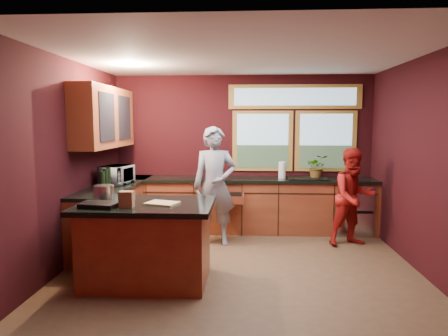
# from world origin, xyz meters

# --- Properties ---
(floor) EXTENTS (4.50, 4.50, 0.00)m
(floor) POSITION_xyz_m (0.00, 0.00, 0.00)
(floor) COLOR brown
(floor) RESTS_ON ground
(room_shell) EXTENTS (4.52, 4.02, 2.71)m
(room_shell) POSITION_xyz_m (-0.60, 0.32, 1.80)
(room_shell) COLOR black
(room_shell) RESTS_ON ground
(back_counter) EXTENTS (4.50, 0.64, 0.93)m
(back_counter) POSITION_xyz_m (0.20, 1.70, 0.46)
(back_counter) COLOR maroon
(back_counter) RESTS_ON floor
(left_counter) EXTENTS (0.64, 2.30, 0.93)m
(left_counter) POSITION_xyz_m (-1.95, 0.85, 0.47)
(left_counter) COLOR maroon
(left_counter) RESTS_ON floor
(island) EXTENTS (1.55, 1.05, 0.95)m
(island) POSITION_xyz_m (-1.09, -0.58, 0.48)
(island) COLOR maroon
(island) RESTS_ON floor
(person_grey) EXTENTS (0.72, 0.52, 1.82)m
(person_grey) POSITION_xyz_m (-0.41, 0.93, 0.91)
(person_grey) COLOR slate
(person_grey) RESTS_ON floor
(person_red) EXTENTS (0.87, 0.76, 1.49)m
(person_red) POSITION_xyz_m (1.70, 0.99, 0.75)
(person_red) COLOR #A31613
(person_red) RESTS_ON floor
(microwave) EXTENTS (0.45, 0.58, 0.29)m
(microwave) POSITION_xyz_m (-1.92, 0.89, 1.07)
(microwave) COLOR #999999
(microwave) RESTS_ON left_counter
(potted_plant) EXTENTS (0.36, 0.31, 0.40)m
(potted_plant) POSITION_xyz_m (1.27, 1.75, 1.13)
(potted_plant) COLOR #999999
(potted_plant) RESTS_ON back_counter
(paper_towel) EXTENTS (0.12, 0.12, 0.28)m
(paper_towel) POSITION_xyz_m (0.67, 1.70, 1.07)
(paper_towel) COLOR white
(paper_towel) RESTS_ON back_counter
(cutting_board) EXTENTS (0.41, 0.35, 0.02)m
(cutting_board) POSITION_xyz_m (-0.89, -0.63, 0.95)
(cutting_board) COLOR tan
(cutting_board) RESTS_ON island
(stock_pot) EXTENTS (0.24, 0.24, 0.18)m
(stock_pot) POSITION_xyz_m (-1.64, -0.43, 1.03)
(stock_pot) COLOR #BCBCC1
(stock_pot) RESTS_ON island
(paper_bag) EXTENTS (0.15, 0.12, 0.18)m
(paper_bag) POSITION_xyz_m (-1.24, -0.83, 1.03)
(paper_bag) COLOR brown
(paper_bag) RESTS_ON island
(black_tray) EXTENTS (0.44, 0.34, 0.05)m
(black_tray) POSITION_xyz_m (-1.54, -0.83, 0.97)
(black_tray) COLOR black
(black_tray) RESTS_ON island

